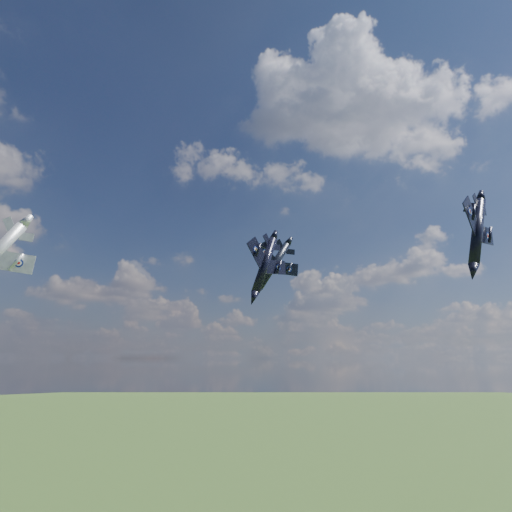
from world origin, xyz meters
TOP-DOWN VIEW (x-y plane):
  - jet_lead_navy at (9.62, 9.13)m, footprint 10.47×13.52m
  - jet_right_navy at (29.20, -13.41)m, footprint 12.45×15.99m
  - jet_high_navy at (27.30, 27.31)m, footprint 15.94×18.02m

SIDE VIEW (x-z plane):
  - jet_lead_navy at x=9.62m, z-range 76.99..83.14m
  - jet_right_navy at x=29.20m, z-range 80.19..87.43m
  - jet_high_navy at x=27.30m, z-range 80.41..88.82m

